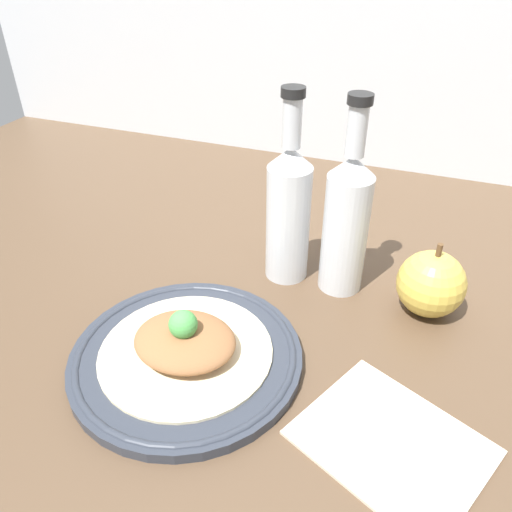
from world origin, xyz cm
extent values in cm
cube|color=brown|center=(0.00, 0.00, -2.00)|extent=(180.00, 110.00, 4.00)
cylinder|color=#2D333D|center=(-7.48, -13.10, 0.69)|extent=(27.39, 27.39, 1.37)
torus|color=#2D333D|center=(-7.48, -13.10, 1.17)|extent=(26.16, 26.16, 0.96)
cylinder|color=beige|center=(-7.48, -13.10, 1.57)|extent=(20.39, 20.39, 0.40)
ellipsoid|color=brown|center=(-7.48, -13.10, 3.30)|extent=(12.10, 10.29, 3.05)
sphere|color=#4CA34C|center=(-7.48, -13.10, 5.82)|extent=(3.32, 3.32, 3.32)
cylinder|color=silver|center=(-1.97, 8.20, 8.48)|extent=(6.14, 6.14, 16.96)
cone|color=silver|center=(-1.97, 8.20, 18.34)|extent=(6.14, 6.14, 2.76)
cylinder|color=silver|center=(-1.97, 8.20, 22.90)|extent=(2.46, 2.46, 6.36)
cylinder|color=black|center=(-1.97, 8.20, 26.68)|extent=(3.07, 3.07, 1.20)
cylinder|color=silver|center=(6.08, 8.20, 8.48)|extent=(6.14, 6.14, 16.96)
cone|color=silver|center=(6.08, 8.20, 18.34)|extent=(6.14, 6.14, 2.76)
cylinder|color=silver|center=(6.08, 8.20, 22.90)|extent=(2.46, 2.46, 6.36)
cylinder|color=black|center=(6.08, 8.20, 26.68)|extent=(3.07, 3.07, 1.20)
sphere|color=gold|center=(18.18, 6.66, 4.43)|extent=(8.85, 8.85, 8.85)
cylinder|color=brown|center=(18.18, 6.66, 9.55)|extent=(0.71, 0.71, 1.99)
cube|color=beige|center=(16.91, -15.99, 0.40)|extent=(21.67, 20.16, 0.80)
camera|label=1|loc=(15.20, -49.81, 43.54)|focal=35.00mm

